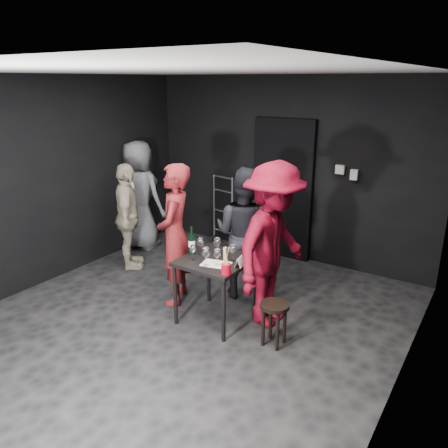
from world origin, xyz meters
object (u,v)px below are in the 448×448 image
Objects in this scene: woman_black at (245,227)px; man_maroon at (274,228)px; server_red at (174,225)px; wine_bottle at (192,243)px; breadstick_cup at (226,261)px; hand_truck at (222,233)px; bystander_cream at (128,216)px; bystander_grey at (139,187)px; stool at (274,313)px; tasting_table at (215,267)px.

woman_black is 0.74m from man_maroon.
server_red is 6.16× the size of wine_bottle.
woman_black is at bearing 110.10° from breadstick_cup.
hand_truck is 0.75× the size of bystander_cream.
woman_black is at bearing 164.00° from bystander_grey.
breadstick_cup is at bearing -46.06° from hand_truck.
stool is 0.90m from man_maroon.
bystander_grey is (-1.65, 1.12, 0.02)m from server_red.
tasting_table is 0.79m from man_maroon.
wine_bottle is at bearing 112.86° from man_maroon.
server_red reaches higher than stool.
stool is 1.47× the size of wine_bottle.
tasting_table is at bearing 174.29° from stool.
bystander_cream is at bearing 163.80° from tasting_table.
breadstick_cup is at bearing 147.56° from bystander_grey.
woman_black is 5.93× the size of breadstick_cup.
bystander_grey reaches higher than wine_bottle.
man_maroon is at bearing 67.97° from breadstick_cup.
bystander_grey is 6.28× the size of wine_bottle.
bystander_grey reaches higher than server_red.
man_maroon is 7.31× the size of breadstick_cup.
bystander_grey is (-2.32, 1.25, 0.36)m from tasting_table.
stool is 1.60m from server_red.
wine_bottle is (-0.27, -0.72, -0.04)m from woman_black.
bystander_cream is at bearing 1.10° from woman_black.
wine_bottle is (-0.85, -0.33, -0.25)m from man_maroon.
stool is 1.27m from woman_black.
bystander_cream is at bearing -104.64° from hand_truck.
tasting_table is (1.24, -1.99, 0.44)m from hand_truck.
tasting_table is 0.84m from stool.
server_red is (0.57, -1.87, 0.77)m from hand_truck.
man_maroon is (0.54, 0.32, 0.48)m from tasting_table.
woman_black is (1.19, -1.29, 0.70)m from hand_truck.
tasting_table is 0.41× the size of woman_black.
tasting_table is at bearing 149.10° from bystander_grey.
bystander_cream is 0.78× the size of bystander_grey.
stool is (0.78, -0.08, -0.29)m from tasting_table.
woman_black is at bearing -37.70° from hand_truck.
breadstick_cup is at bearing -21.72° from wine_bottle.
hand_truck is 3.80× the size of breadstick_cup.
stool is at bearing -36.26° from hand_truck.
hand_truck is 3.65× the size of wine_bottle.
stool is 3.43m from bystander_grey.
stool is 0.24× the size of server_red.
man_maroon is 2.46m from bystander_cream.
tasting_table is at bearing -48.72° from hand_truck.
hand_truck is 2.10m from server_red.
woman_black is at bearing 93.48° from tasting_table.
hand_truck reaches higher than stool.
woman_black is 2.34m from bystander_grey.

